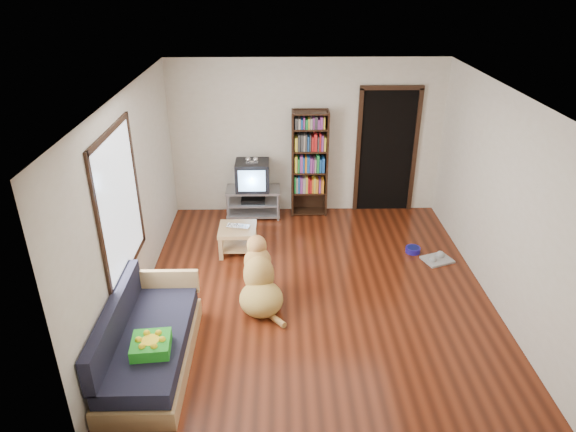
{
  "coord_description": "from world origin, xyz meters",
  "views": [
    {
      "loc": [
        -0.46,
        -5.7,
        3.89
      ],
      "look_at": [
        -0.35,
        0.38,
        0.9
      ],
      "focal_mm": 32.0,
      "sensor_mm": 36.0,
      "label": 1
    }
  ],
  "objects_px": {
    "dog_bowl": "(413,250)",
    "bookshelf": "(310,158)",
    "green_cushion": "(151,345)",
    "dog": "(260,282)",
    "grey_rag": "(437,260)",
    "laptop": "(237,228)",
    "tv_stand": "(253,201)",
    "crt_tv": "(253,175)",
    "coffee_table": "(238,235)",
    "sofa": "(148,344)"
  },
  "relations": [
    {
      "from": "tv_stand",
      "to": "crt_tv",
      "type": "distance_m",
      "value": 0.47
    },
    {
      "from": "laptop",
      "to": "dog",
      "type": "xyz_separation_m",
      "value": [
        0.37,
        -1.29,
        -0.09
      ]
    },
    {
      "from": "dog_bowl",
      "to": "laptop",
      "type": "bearing_deg",
      "value": 178.92
    },
    {
      "from": "grey_rag",
      "to": "green_cushion",
      "type": "bearing_deg",
      "value": -146.77
    },
    {
      "from": "green_cushion",
      "to": "tv_stand",
      "type": "bearing_deg",
      "value": 71.97
    },
    {
      "from": "coffee_table",
      "to": "dog",
      "type": "height_order",
      "value": "dog"
    },
    {
      "from": "dog_bowl",
      "to": "dog",
      "type": "height_order",
      "value": "dog"
    },
    {
      "from": "dog_bowl",
      "to": "coffee_table",
      "type": "xyz_separation_m",
      "value": [
        -2.62,
        0.08,
        0.24
      ]
    },
    {
      "from": "coffee_table",
      "to": "laptop",
      "type": "bearing_deg",
      "value": -90.0
    },
    {
      "from": "dog_bowl",
      "to": "crt_tv",
      "type": "relative_size",
      "value": 0.38
    },
    {
      "from": "sofa",
      "to": "dog",
      "type": "relative_size",
      "value": 1.76
    },
    {
      "from": "laptop",
      "to": "tv_stand",
      "type": "distance_m",
      "value": 1.28
    },
    {
      "from": "tv_stand",
      "to": "crt_tv",
      "type": "bearing_deg",
      "value": 90.0
    },
    {
      "from": "green_cushion",
      "to": "crt_tv",
      "type": "relative_size",
      "value": 0.65
    },
    {
      "from": "crt_tv",
      "to": "sofa",
      "type": "relative_size",
      "value": 0.32
    },
    {
      "from": "crt_tv",
      "to": "bookshelf",
      "type": "relative_size",
      "value": 0.32
    },
    {
      "from": "grey_rag",
      "to": "bookshelf",
      "type": "xyz_separation_m",
      "value": [
        -1.79,
        1.65,
        0.99
      ]
    },
    {
      "from": "dog_bowl",
      "to": "tv_stand",
      "type": "relative_size",
      "value": 0.24
    },
    {
      "from": "coffee_table",
      "to": "dog",
      "type": "bearing_deg",
      "value": -74.57
    },
    {
      "from": "green_cushion",
      "to": "laptop",
      "type": "height_order",
      "value": "green_cushion"
    },
    {
      "from": "dog_bowl",
      "to": "bookshelf",
      "type": "bearing_deg",
      "value": 136.81
    },
    {
      "from": "laptop",
      "to": "tv_stand",
      "type": "xyz_separation_m",
      "value": [
        0.18,
        1.26,
        -0.14
      ]
    },
    {
      "from": "bookshelf",
      "to": "coffee_table",
      "type": "height_order",
      "value": "bookshelf"
    },
    {
      "from": "grey_rag",
      "to": "bookshelf",
      "type": "bearing_deg",
      "value": 137.35
    },
    {
      "from": "grey_rag",
      "to": "sofa",
      "type": "bearing_deg",
      "value": -150.82
    },
    {
      "from": "laptop",
      "to": "coffee_table",
      "type": "relative_size",
      "value": 0.61
    },
    {
      "from": "bookshelf",
      "to": "grey_rag",
      "type": "bearing_deg",
      "value": -42.65
    },
    {
      "from": "dog_bowl",
      "to": "green_cushion",
      "type": "bearing_deg",
      "value": -141.67
    },
    {
      "from": "green_cushion",
      "to": "dog",
      "type": "bearing_deg",
      "value": 46.92
    },
    {
      "from": "green_cushion",
      "to": "coffee_table",
      "type": "height_order",
      "value": "green_cushion"
    },
    {
      "from": "laptop",
      "to": "dog_bowl",
      "type": "xyz_separation_m",
      "value": [
        2.62,
        -0.05,
        -0.37
      ]
    },
    {
      "from": "crt_tv",
      "to": "sofa",
      "type": "bearing_deg",
      "value": -104.93
    },
    {
      "from": "laptop",
      "to": "dog",
      "type": "height_order",
      "value": "dog"
    },
    {
      "from": "crt_tv",
      "to": "coffee_table",
      "type": "distance_m",
      "value": 1.34
    },
    {
      "from": "green_cushion",
      "to": "grey_rag",
      "type": "distance_m",
      "value": 4.32
    },
    {
      "from": "green_cushion",
      "to": "grey_rag",
      "type": "bearing_deg",
      "value": 27.46
    },
    {
      "from": "green_cushion",
      "to": "grey_rag",
      "type": "relative_size",
      "value": 0.94
    },
    {
      "from": "dog_bowl",
      "to": "dog",
      "type": "xyz_separation_m",
      "value": [
        -2.26,
        -1.24,
        0.28
      ]
    },
    {
      "from": "dog_bowl",
      "to": "crt_tv",
      "type": "height_order",
      "value": "crt_tv"
    },
    {
      "from": "green_cushion",
      "to": "bookshelf",
      "type": "height_order",
      "value": "bookshelf"
    },
    {
      "from": "green_cushion",
      "to": "tv_stand",
      "type": "xyz_separation_m",
      "value": [
        0.85,
        3.91,
        -0.21
      ]
    },
    {
      "from": "green_cushion",
      "to": "coffee_table",
      "type": "bearing_deg",
      "value": 70.21
    },
    {
      "from": "dog_bowl",
      "to": "grey_rag",
      "type": "height_order",
      "value": "dog_bowl"
    },
    {
      "from": "dog_bowl",
      "to": "crt_tv",
      "type": "distance_m",
      "value": 2.87
    },
    {
      "from": "dog_bowl",
      "to": "tv_stand",
      "type": "height_order",
      "value": "tv_stand"
    },
    {
      "from": "laptop",
      "to": "sofa",
      "type": "bearing_deg",
      "value": -96.74
    },
    {
      "from": "laptop",
      "to": "coffee_table",
      "type": "xyz_separation_m",
      "value": [
        0.0,
        0.03,
        -0.13
      ]
    },
    {
      "from": "dog",
      "to": "green_cushion",
      "type": "bearing_deg",
      "value": -127.32
    },
    {
      "from": "laptop",
      "to": "crt_tv",
      "type": "relative_size",
      "value": 0.58
    },
    {
      "from": "bookshelf",
      "to": "coffee_table",
      "type": "relative_size",
      "value": 3.27
    }
  ]
}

